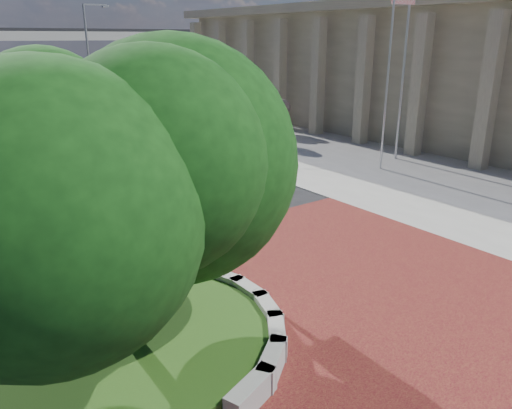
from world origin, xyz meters
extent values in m
plane|color=black|center=(0.00, 0.00, 0.00)|extent=(200.00, 200.00, 0.00)
cube|color=maroon|center=(0.00, -1.00, 0.02)|extent=(12.00, 12.00, 0.04)
cube|color=#9E9B93|center=(16.00, 10.00, 0.02)|extent=(20.00, 50.00, 0.04)
cube|color=#9E9B93|center=(-3.91, -3.01, 0.27)|extent=(1.29, 0.76, 0.54)
cube|color=#9E9B93|center=(-3.05, -2.54, 0.27)|extent=(1.20, 1.04, 0.54)
cube|color=#9E9B93|center=(-2.38, -1.84, 0.27)|extent=(1.00, 1.22, 0.54)
cube|color=#9E9B93|center=(-1.95, -0.96, 0.27)|extent=(0.71, 1.30, 0.54)
cube|color=#9E9B93|center=(-1.80, 0.00, 0.27)|extent=(0.35, 1.25, 0.54)
cube|color=#9E9B93|center=(-1.95, 0.96, 0.27)|extent=(0.71, 1.30, 0.54)
cube|color=#9E9B93|center=(-2.38, 1.84, 0.27)|extent=(1.00, 1.22, 0.54)
cube|color=#9E9B93|center=(-3.05, 2.54, 0.27)|extent=(1.20, 1.04, 0.54)
cube|color=#9E9B93|center=(-3.91, 3.01, 0.27)|extent=(1.29, 0.76, 0.54)
cylinder|color=#1E4313|center=(-5.00, 0.00, 0.20)|extent=(6.10, 6.10, 0.40)
cube|color=gray|center=(24.00, 12.00, 4.00)|extent=(15.00, 42.00, 8.00)
cube|color=gray|center=(24.00, 12.00, 8.30)|extent=(17.00, 44.00, 0.60)
cube|color=black|center=(16.80, 12.00, 4.00)|extent=(0.30, 40.00, 5.50)
cylinder|color=#9E9B93|center=(25.00, 70.00, 3.00)|extent=(1.80, 1.80, 6.00)
cylinder|color=#38281C|center=(-5.00, 0.00, 1.08)|extent=(0.36, 0.36, 2.17)
sphere|color=#11360E|center=(-5.00, 0.00, 3.73)|extent=(5.20, 5.20, 5.20)
cylinder|color=#38281C|center=(-4.00, 18.00, 0.96)|extent=(0.36, 0.36, 1.92)
cube|color=black|center=(-1.37, 3.00, 0.08)|extent=(0.84, 0.84, 0.16)
cube|color=black|center=(-1.37, 3.00, 0.68)|extent=(0.57, 0.57, 1.07)
cube|color=black|center=(-1.37, 3.00, 1.25)|extent=(0.73, 0.73, 0.12)
cylinder|color=black|center=(-1.37, 3.00, 2.13)|extent=(0.17, 0.17, 1.66)
cube|color=black|center=(-1.37, 3.00, 3.46)|extent=(0.94, 0.94, 0.88)
cylinder|color=white|center=(-1.41, 2.54, 3.46)|extent=(0.78, 0.12, 0.78)
cylinder|color=white|center=(-1.34, 3.46, 3.46)|extent=(0.78, 0.12, 0.78)
cylinder|color=white|center=(-1.83, 3.03, 3.46)|extent=(0.12, 0.78, 0.78)
cylinder|color=white|center=(-0.91, 2.97, 3.46)|extent=(0.12, 0.78, 0.78)
sphere|color=black|center=(-1.37, 3.00, 4.06)|extent=(0.43, 0.43, 0.43)
cone|color=black|center=(-1.37, 3.00, 4.38)|extent=(0.18, 0.18, 0.49)
imported|color=#4D0E0B|center=(0.68, 41.06, 0.78)|extent=(2.08, 4.65, 1.55)
cylinder|color=silver|center=(11.50, 6.95, 4.46)|extent=(0.11, 0.11, 8.91)
cylinder|color=silver|center=(13.94, 7.93, 5.33)|extent=(0.13, 0.13, 10.67)
cylinder|color=slate|center=(4.52, 28.64, 4.29)|extent=(0.15, 0.15, 8.58)
cube|color=slate|center=(5.38, 28.67, 8.58)|extent=(1.72, 0.19, 0.11)
cube|color=slate|center=(6.14, 28.69, 8.49)|extent=(0.48, 0.25, 0.14)
cylinder|color=#38281C|center=(11.01, 15.86, 0.60)|extent=(0.10, 0.10, 1.20)
sphere|color=#C46297|center=(11.01, 15.86, 1.60)|extent=(1.20, 1.20, 1.20)
cylinder|color=#38281C|center=(13.62, 18.27, 0.60)|extent=(0.10, 0.10, 1.20)
sphere|color=#C46297|center=(13.62, 18.27, 1.60)|extent=(1.20, 1.20, 1.20)
cylinder|color=#38281C|center=(12.71, 24.52, 0.60)|extent=(0.10, 0.10, 1.20)
sphere|color=#C46297|center=(12.71, 24.52, 1.60)|extent=(1.20, 1.20, 1.20)
camera|label=1|loc=(-8.28, -9.03, 6.41)|focal=35.00mm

